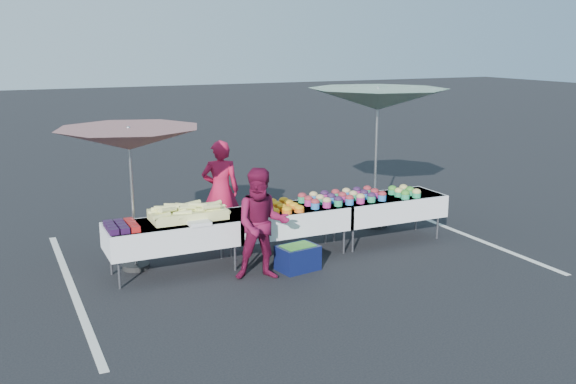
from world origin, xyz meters
name	(u,v)px	position (x,y,z in m)	size (l,w,h in m)	color
ground	(288,255)	(0.00, 0.00, 0.00)	(80.00, 80.00, 0.00)	black
stripe_left	(72,288)	(-3.20, 0.00, 0.00)	(0.10, 5.00, 0.00)	silver
stripe_right	(453,230)	(3.20, 0.00, 0.00)	(0.10, 5.00, 0.00)	silver
table_left	(172,233)	(-1.80, 0.00, 0.58)	(1.86, 0.81, 0.75)	white
table_center	(288,219)	(0.00, 0.00, 0.58)	(1.86, 0.81, 0.75)	white
table_right	(387,206)	(1.80, 0.00, 0.58)	(1.86, 0.81, 0.75)	white
berry_punnets	(121,226)	(-2.51, -0.06, 0.79)	(0.40, 0.54, 0.08)	black
corn_pile	(188,213)	(-1.55, 0.04, 0.84)	(1.16, 0.57, 0.26)	#D7E475
plastic_bags	(199,223)	(-1.50, -0.30, 0.78)	(0.30, 0.25, 0.05)	white
carrot_bowls	(273,207)	(-0.25, -0.01, 0.80)	(0.75, 0.69, 0.11)	orange
potato_cups	(342,197)	(0.95, 0.00, 0.83)	(1.34, 0.58, 0.16)	blue
bean_baskets	(404,192)	(2.06, -0.10, 0.82)	(0.36, 0.50, 0.15)	#269B62
vendor	(221,191)	(-0.65, 1.20, 0.84)	(0.61, 0.40, 1.67)	#B4143A
customer	(262,224)	(-0.75, -0.75, 0.78)	(0.76, 0.59, 1.56)	maroon
umbrella_left	(129,140)	(-2.25, 0.40, 1.88)	(2.21, 2.21, 2.08)	black
umbrella_right	(378,100)	(2.08, 0.80, 2.24)	(2.86, 2.86, 2.47)	black
storage_bin	(298,257)	(-0.15, -0.65, 0.19)	(0.62, 0.49, 0.37)	#0C133D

